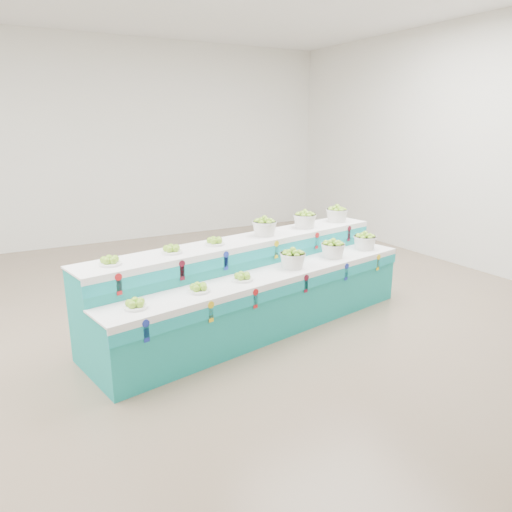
% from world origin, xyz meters
% --- Properties ---
extents(ground, '(10.00, 10.00, 0.00)m').
position_xyz_m(ground, '(0.00, 0.00, 0.00)').
color(ground, '#77634D').
rests_on(ground, ground).
extents(back_wall, '(10.00, 0.00, 10.00)m').
position_xyz_m(back_wall, '(0.00, 5.00, 2.00)').
color(back_wall, silver).
rests_on(back_wall, ground).
extents(display_stand, '(4.24, 1.82, 1.02)m').
position_xyz_m(display_stand, '(0.67, -0.20, 0.51)').
color(display_stand, teal).
rests_on(display_stand, ground).
extents(plate_lower_left, '(0.27, 0.27, 0.10)m').
position_xyz_m(plate_lower_left, '(-0.91, -0.77, 0.77)').
color(plate_lower_left, white).
rests_on(plate_lower_left, display_stand).
extents(plate_lower_mid, '(0.27, 0.27, 0.10)m').
position_xyz_m(plate_lower_mid, '(-0.23, -0.64, 0.77)').
color(plate_lower_mid, white).
rests_on(plate_lower_mid, display_stand).
extents(plate_lower_right, '(0.27, 0.27, 0.10)m').
position_xyz_m(plate_lower_right, '(0.32, -0.53, 0.77)').
color(plate_lower_right, white).
rests_on(plate_lower_right, display_stand).
extents(basket_lower_left, '(0.35, 0.35, 0.22)m').
position_xyz_m(basket_lower_left, '(1.06, -0.39, 0.83)').
color(basket_lower_left, silver).
rests_on(basket_lower_left, display_stand).
extents(basket_lower_mid, '(0.35, 0.35, 0.22)m').
position_xyz_m(basket_lower_mid, '(1.76, -0.25, 0.83)').
color(basket_lower_mid, silver).
rests_on(basket_lower_mid, display_stand).
extents(basket_lower_right, '(0.35, 0.35, 0.22)m').
position_xyz_m(basket_lower_right, '(2.39, -0.13, 0.83)').
color(basket_lower_right, silver).
rests_on(basket_lower_right, display_stand).
extents(plate_upper_left, '(0.27, 0.27, 0.10)m').
position_xyz_m(plate_upper_left, '(-1.01, -0.27, 1.07)').
color(plate_upper_left, white).
rests_on(plate_upper_left, display_stand).
extents(plate_upper_mid, '(0.27, 0.27, 0.10)m').
position_xyz_m(plate_upper_mid, '(-0.33, -0.14, 1.07)').
color(plate_upper_mid, white).
rests_on(plate_upper_mid, display_stand).
extents(plate_upper_right, '(0.27, 0.27, 0.10)m').
position_xyz_m(plate_upper_right, '(0.23, -0.03, 1.07)').
color(plate_upper_right, white).
rests_on(plate_upper_right, display_stand).
extents(basket_upper_left, '(0.35, 0.35, 0.22)m').
position_xyz_m(basket_upper_left, '(0.96, 0.11, 1.13)').
color(basket_upper_left, silver).
rests_on(basket_upper_left, display_stand).
extents(basket_upper_mid, '(0.35, 0.35, 0.22)m').
position_xyz_m(basket_upper_mid, '(1.66, 0.25, 1.13)').
color(basket_upper_mid, silver).
rests_on(basket_upper_mid, display_stand).
extents(basket_upper_right, '(0.35, 0.35, 0.22)m').
position_xyz_m(basket_upper_right, '(2.29, 0.37, 1.13)').
color(basket_upper_right, silver).
rests_on(basket_upper_right, display_stand).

